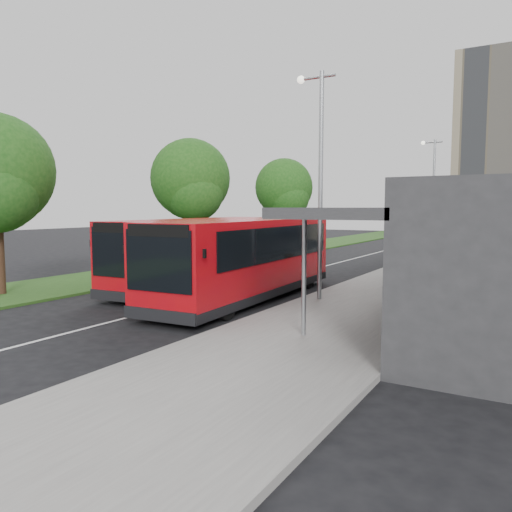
{
  "coord_description": "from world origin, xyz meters",
  "views": [
    {
      "loc": [
        11.22,
        -14.51,
        3.42
      ],
      "look_at": [
        1.18,
        2.63,
        1.5
      ],
      "focal_mm": 35.0,
      "sensor_mm": 36.0,
      "label": 1
    }
  ],
  "objects_px": {
    "bollard": "(437,252)",
    "car_near": "(444,236)",
    "tree_mid": "(191,184)",
    "bus_main": "(247,259)",
    "lamp_post_far": "(432,189)",
    "lamp_post_near": "(318,171)",
    "tree_far": "(284,191)",
    "car_far": "(420,233)",
    "bus_second": "(200,252)",
    "litter_bin": "(397,269)"
  },
  "relations": [
    {
      "from": "lamp_post_near",
      "to": "car_near",
      "type": "bearing_deg",
      "value": 92.99
    },
    {
      "from": "lamp_post_near",
      "to": "litter_bin",
      "type": "height_order",
      "value": "lamp_post_near"
    },
    {
      "from": "lamp_post_far",
      "to": "litter_bin",
      "type": "distance_m",
      "value": 13.94
    },
    {
      "from": "lamp_post_near",
      "to": "bus_main",
      "type": "relative_size",
      "value": 0.75
    },
    {
      "from": "lamp_post_far",
      "to": "litter_bin",
      "type": "height_order",
      "value": "lamp_post_far"
    },
    {
      "from": "lamp_post_near",
      "to": "bus_second",
      "type": "xyz_separation_m",
      "value": [
        -5.84,
        0.82,
        -3.21
      ]
    },
    {
      "from": "bus_main",
      "to": "litter_bin",
      "type": "bearing_deg",
      "value": 60.92
    },
    {
      "from": "tree_far",
      "to": "lamp_post_far",
      "type": "relative_size",
      "value": 0.92
    },
    {
      "from": "bus_main",
      "to": "bus_second",
      "type": "bearing_deg",
      "value": 151.8
    },
    {
      "from": "bus_main",
      "to": "car_far",
      "type": "height_order",
      "value": "bus_main"
    },
    {
      "from": "tree_far",
      "to": "bollard",
      "type": "height_order",
      "value": "tree_far"
    },
    {
      "from": "bollard",
      "to": "car_far",
      "type": "height_order",
      "value": "bollard"
    },
    {
      "from": "litter_bin",
      "to": "car_near",
      "type": "xyz_separation_m",
      "value": [
        -3.03,
        29.64,
        -0.02
      ]
    },
    {
      "from": "lamp_post_far",
      "to": "car_far",
      "type": "bearing_deg",
      "value": 104.04
    },
    {
      "from": "bus_second",
      "to": "litter_bin",
      "type": "height_order",
      "value": "bus_second"
    },
    {
      "from": "tree_mid",
      "to": "bus_main",
      "type": "relative_size",
      "value": 0.7
    },
    {
      "from": "lamp_post_near",
      "to": "lamp_post_far",
      "type": "xyz_separation_m",
      "value": [
        0.0,
        20.0,
        0.0
      ]
    },
    {
      "from": "lamp_post_far",
      "to": "tree_far",
      "type": "bearing_deg",
      "value": -175.13
    },
    {
      "from": "lamp_post_near",
      "to": "car_far",
      "type": "height_order",
      "value": "lamp_post_near"
    },
    {
      "from": "car_far",
      "to": "bus_second",
      "type": "bearing_deg",
      "value": -67.0
    },
    {
      "from": "tree_mid",
      "to": "tree_far",
      "type": "relative_size",
      "value": 1.02
    },
    {
      "from": "litter_bin",
      "to": "car_far",
      "type": "height_order",
      "value": "car_far"
    },
    {
      "from": "tree_far",
      "to": "litter_bin",
      "type": "distance_m",
      "value": 17.86
    },
    {
      "from": "bus_second",
      "to": "tree_far",
      "type": "bearing_deg",
      "value": 102.53
    },
    {
      "from": "car_near",
      "to": "bus_second",
      "type": "bearing_deg",
      "value": -106.8
    },
    {
      "from": "bus_main",
      "to": "lamp_post_far",
      "type": "bearing_deg",
      "value": 79.96
    },
    {
      "from": "lamp_post_near",
      "to": "bus_main",
      "type": "height_order",
      "value": "lamp_post_near"
    },
    {
      "from": "bus_second",
      "to": "car_far",
      "type": "distance_m",
      "value": 39.91
    },
    {
      "from": "bus_second",
      "to": "bollard",
      "type": "relative_size",
      "value": 9.2
    },
    {
      "from": "lamp_post_near",
      "to": "car_near",
      "type": "height_order",
      "value": "lamp_post_near"
    },
    {
      "from": "tree_far",
      "to": "litter_bin",
      "type": "xyz_separation_m",
      "value": [
        12.25,
        -12.31,
        -4.14
      ]
    },
    {
      "from": "litter_bin",
      "to": "lamp_post_far",
      "type": "bearing_deg",
      "value": 94.85
    },
    {
      "from": "lamp_post_far",
      "to": "bollard",
      "type": "bearing_deg",
      "value": -74.54
    },
    {
      "from": "tree_mid",
      "to": "car_near",
      "type": "height_order",
      "value": "tree_mid"
    },
    {
      "from": "tree_mid",
      "to": "bollard",
      "type": "xyz_separation_m",
      "value": [
        12.5,
        8.0,
        -4.09
      ]
    },
    {
      "from": "bus_second",
      "to": "car_far",
      "type": "relative_size",
      "value": 2.99
    },
    {
      "from": "bollard",
      "to": "car_far",
      "type": "relative_size",
      "value": 0.32
    },
    {
      "from": "car_near",
      "to": "tree_far",
      "type": "bearing_deg",
      "value": -128.51
    },
    {
      "from": "bollard",
      "to": "car_near",
      "type": "xyz_separation_m",
      "value": [
        -3.27,
        21.33,
        -0.15
      ]
    },
    {
      "from": "tree_mid",
      "to": "bollard",
      "type": "bearing_deg",
      "value": 32.61
    },
    {
      "from": "lamp_post_far",
      "to": "bus_main",
      "type": "xyz_separation_m",
      "value": [
        -2.51,
        -20.74,
        -3.18
      ]
    },
    {
      "from": "bollard",
      "to": "car_far",
      "type": "bearing_deg",
      "value": 104.32
    },
    {
      "from": "tree_mid",
      "to": "bus_main",
      "type": "xyz_separation_m",
      "value": [
        8.62,
        -7.79,
        -3.28
      ]
    },
    {
      "from": "lamp_post_near",
      "to": "lamp_post_far",
      "type": "relative_size",
      "value": 1.0
    },
    {
      "from": "bollard",
      "to": "car_near",
      "type": "distance_m",
      "value": 21.58
    },
    {
      "from": "tree_far",
      "to": "lamp_post_near",
      "type": "height_order",
      "value": "lamp_post_near"
    },
    {
      "from": "tree_mid",
      "to": "bus_second",
      "type": "distance_m",
      "value": 8.82
    },
    {
      "from": "lamp_post_far",
      "to": "car_near",
      "type": "height_order",
      "value": "lamp_post_far"
    },
    {
      "from": "tree_mid",
      "to": "litter_bin",
      "type": "height_order",
      "value": "tree_mid"
    },
    {
      "from": "bus_main",
      "to": "car_far",
      "type": "bearing_deg",
      "value": 90.55
    }
  ]
}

